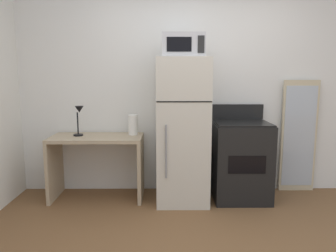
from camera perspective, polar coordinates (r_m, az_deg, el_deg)
name	(u,v)px	position (r m, az deg, el deg)	size (l,w,h in m)	color
wall_back_white	(193,88)	(4.08, 4.47, 6.74)	(5.00, 0.10, 2.60)	white
desk	(97,156)	(3.93, -12.38, -5.11)	(1.07, 0.54, 0.75)	tan
desk_lamp	(79,116)	(3.90, -15.44, 1.77)	(0.14, 0.12, 0.35)	black
paper_towel_roll	(133,125)	(3.87, -6.20, 0.20)	(0.11, 0.11, 0.24)	white
refrigerator	(182,131)	(3.72, 2.55, -0.85)	(0.59, 0.68, 1.65)	beige
microwave	(183,46)	(3.66, 2.67, 13.97)	(0.46, 0.35, 0.26)	#B7B7BC
oven_range	(241,160)	(3.93, 12.68, -5.87)	(0.64, 0.61, 1.10)	black
leaning_mirror	(299,136)	(4.35, 22.07, -1.71)	(0.44, 0.03, 1.40)	#C6B793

